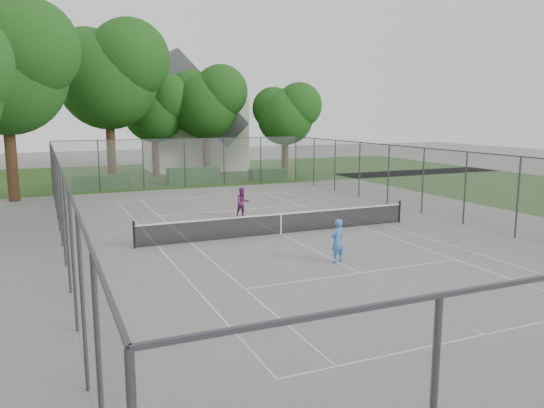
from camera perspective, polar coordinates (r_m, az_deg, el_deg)
name	(u,v)px	position (r m, az deg, el deg)	size (l,w,h in m)	color
ground	(281,234)	(23.59, 0.97, -3.25)	(120.00, 120.00, 0.00)	slate
grass_far	(160,174)	(48.17, -11.93, 3.17)	(60.00, 20.00, 0.00)	#214513
court_markings	(281,234)	(23.59, 0.97, -3.24)	(11.03, 23.83, 0.01)	silver
tennis_net	(281,223)	(23.48, 0.97, -2.03)	(12.87, 0.10, 1.10)	black
perimeter_fence	(281,194)	(23.25, 0.98, 1.10)	(18.08, 34.08, 3.52)	#38383D
tree_far_left	(109,71)	(42.44, -17.14, 13.49)	(8.51, 7.77, 12.23)	#352113
tree_far_midleft	(155,106)	(46.36, -12.49, 10.24)	(6.00, 5.47, 8.62)	#352113
tree_far_midright	(206,100)	(46.18, -7.07, 11.06)	(6.54, 5.97, 9.40)	#352113
tree_far_right	(286,112)	(45.37, 1.54, 9.85)	(5.50, 5.02, 7.90)	#352113
tree_side_back	(5,63)	(35.77, -26.75, 13.35)	(8.29, 7.57, 11.92)	#352113
hedge_left	(101,182)	(39.87, -17.87, 2.29)	(3.82, 1.14, 0.95)	#194A18
hedge_mid	(193,176)	(40.80, -8.46, 3.01)	(3.93, 1.12, 1.24)	#194A18
hedge_right	(268,175)	(42.67, -0.46, 3.17)	(2.98, 1.09, 0.89)	#194A18
house	(194,123)	(51.47, -8.41, 8.57)	(8.75, 6.78, 10.89)	beige
girl_player	(337,241)	(19.14, 7.05, -3.94)	(0.58, 0.38, 1.59)	#3776CE
woman_player	(243,203)	(27.24, -3.19, 0.15)	(0.75, 0.59, 1.55)	#702568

